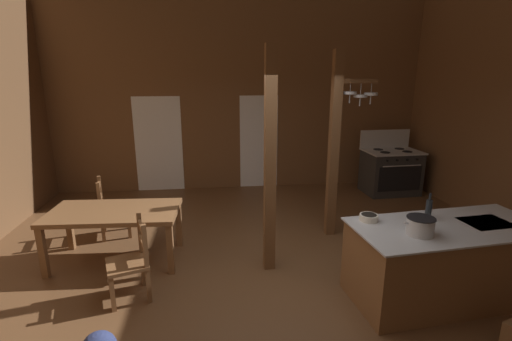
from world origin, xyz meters
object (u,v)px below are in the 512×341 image
(bottle_tall_on_counter, at_px, (429,208))
(stove_range, at_px, (390,171))
(dining_table, at_px, (114,216))
(ladderback_chair_near_window, at_px, (132,261))
(kitchen_island, at_px, (445,262))
(ladderback_chair_by_post, at_px, (111,209))
(mixing_bowl_on_counter, at_px, (369,218))
(stockpot_on_counter, at_px, (420,226))

(bottle_tall_on_counter, bearing_deg, stove_range, 68.89)
(stove_range, distance_m, dining_table, 5.65)
(stove_range, bearing_deg, ladderback_chair_near_window, -145.59)
(kitchen_island, relative_size, bottle_tall_on_counter, 7.43)
(dining_table, height_order, ladderback_chair_by_post, ladderback_chair_by_post)
(ladderback_chair_near_window, bearing_deg, bottle_tall_on_counter, -3.39)
(ladderback_chair_by_post, bearing_deg, stove_range, 15.61)
(mixing_bowl_on_counter, bearing_deg, stove_range, 59.24)
(stove_range, xyz_separation_m, stockpot_on_counter, (-1.67, -3.86, 0.50))
(bottle_tall_on_counter, bearing_deg, kitchen_island, -62.96)
(bottle_tall_on_counter, bearing_deg, mixing_bowl_on_counter, 179.11)
(mixing_bowl_on_counter, bearing_deg, ladderback_chair_by_post, 150.11)
(stove_range, bearing_deg, mixing_bowl_on_counter, -120.76)
(dining_table, distance_m, ladderback_chair_near_window, 1.00)
(stove_range, height_order, ladderback_chair_by_post, stove_range)
(ladderback_chair_near_window, relative_size, mixing_bowl_on_counter, 4.56)
(ladderback_chair_by_post, bearing_deg, bottle_tall_on_counter, -25.48)
(mixing_bowl_on_counter, distance_m, bottle_tall_on_counter, 0.72)
(stockpot_on_counter, bearing_deg, mixing_bowl_on_counter, 132.07)
(bottle_tall_on_counter, bearing_deg, dining_table, 163.82)
(stockpot_on_counter, height_order, bottle_tall_on_counter, bottle_tall_on_counter)
(ladderback_chair_by_post, bearing_deg, dining_table, -71.91)
(bottle_tall_on_counter, bearing_deg, ladderback_chair_by_post, 154.52)
(stove_range, height_order, dining_table, stove_range)
(stove_range, bearing_deg, bottle_tall_on_counter, -111.11)
(dining_table, xyz_separation_m, ladderback_chair_by_post, (-0.27, 0.84, -0.20))
(kitchen_island, distance_m, mixing_bowl_on_counter, 1.00)
(stockpot_on_counter, xyz_separation_m, mixing_bowl_on_counter, (-0.37, 0.41, -0.06))
(stockpot_on_counter, xyz_separation_m, bottle_tall_on_counter, (0.34, 0.40, 0.02))
(stove_range, distance_m, stockpot_on_counter, 4.23)
(ladderback_chair_near_window, distance_m, ladderback_chair_by_post, 1.86)
(kitchen_island, bearing_deg, dining_table, 161.12)
(ladderback_chair_near_window, distance_m, stockpot_on_counter, 3.18)
(dining_table, bearing_deg, mixing_bowl_on_counter, -19.49)
(stove_range, distance_m, bottle_tall_on_counter, 3.74)
(mixing_bowl_on_counter, bearing_deg, kitchen_island, -16.60)
(kitchen_island, distance_m, dining_table, 4.15)
(ladderback_chair_by_post, bearing_deg, kitchen_island, -27.45)
(dining_table, relative_size, stockpot_on_counter, 4.90)
(dining_table, bearing_deg, stockpot_on_counter, -23.53)
(mixing_bowl_on_counter, bearing_deg, dining_table, 160.51)
(dining_table, xyz_separation_m, ladderback_chair_near_window, (0.39, -0.90, -0.20))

